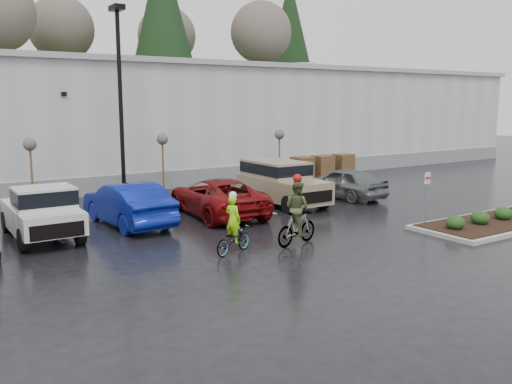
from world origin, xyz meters
TOP-DOWN VIEW (x-y plane):
  - ground at (0.00, 0.00)m, footprint 120.00×120.00m
  - warehouse at (0.00, 21.99)m, footprint 60.50×15.50m
  - wooded_ridge at (0.00, 45.00)m, footprint 80.00×25.00m
  - lamppost at (-4.00, 12.00)m, footprint 0.50×1.00m
  - sapling_west at (-8.00, 13.00)m, footprint 0.60×0.60m
  - sapling_mid at (-1.50, 13.00)m, footprint 0.60×0.60m
  - sapling_east at (6.00, 13.00)m, footprint 0.60×0.60m
  - pallet_stack_a at (8.50, 14.00)m, footprint 1.20×1.20m
  - pallet_stack_b at (10.20, 14.00)m, footprint 1.20×1.20m
  - pallet_stack_c at (12.00, 14.00)m, footprint 1.20×1.20m
  - curb_island at (7.00, -1.00)m, footprint 8.00×3.00m
  - mulch_bed at (7.00, -1.00)m, footprint 7.60×2.60m
  - shrub_a at (4.00, -1.00)m, footprint 0.70×0.70m
  - shrub_b at (5.50, -1.00)m, footprint 0.70×0.70m
  - shrub_c at (7.00, -1.00)m, footprint 0.70×0.70m
  - fire_lane_sign at (3.80, 0.20)m, footprint 0.30×0.05m
  - pickup_white at (-8.96, 6.80)m, footprint 2.10×5.20m
  - car_blue at (-5.64, 6.92)m, footprint 2.17×5.32m
  - car_red at (-1.78, 6.67)m, footprint 3.12×5.96m
  - suv_tan at (1.96, 7.06)m, footprint 2.20×5.10m
  - car_grey at (5.64, 6.85)m, footprint 2.35×4.77m
  - cyclist_hivis at (-4.21, 1.23)m, footprint 1.76×1.16m
  - cyclist_olive at (-1.86, 0.94)m, footprint 1.95×0.98m

SIDE VIEW (x-z plane):
  - ground at x=0.00m, z-range 0.00..0.00m
  - curb_island at x=7.00m, z-range 0.00..0.15m
  - mulch_bed at x=7.00m, z-range 0.15..0.19m
  - shrub_a at x=4.00m, z-range 0.15..0.67m
  - shrub_b at x=5.50m, z-range 0.15..0.67m
  - shrub_c at x=7.00m, z-range 0.15..0.67m
  - cyclist_hivis at x=-4.21m, z-range -0.37..1.64m
  - pallet_stack_a at x=8.50m, z-range 0.00..1.35m
  - pallet_stack_b at x=10.20m, z-range 0.00..1.35m
  - pallet_stack_c at x=12.00m, z-range 0.00..1.35m
  - car_grey at x=5.64m, z-range 0.00..1.56m
  - car_red at x=-1.78m, z-range 0.00..1.60m
  - car_blue at x=-5.64m, z-range 0.00..1.72m
  - cyclist_olive at x=-1.86m, z-range -0.34..2.10m
  - pickup_white at x=-8.96m, z-range 0.00..1.96m
  - suv_tan at x=1.96m, z-range 0.00..2.06m
  - fire_lane_sign at x=3.80m, z-range 0.31..2.51m
  - sapling_west at x=-8.00m, z-range 1.13..4.33m
  - sapling_mid at x=-1.50m, z-range 1.13..4.33m
  - sapling_east at x=6.00m, z-range 1.13..4.33m
  - wooded_ridge at x=0.00m, z-range 0.00..6.00m
  - warehouse at x=0.00m, z-range 0.05..7.25m
  - lamppost at x=-4.00m, z-range 1.07..10.30m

